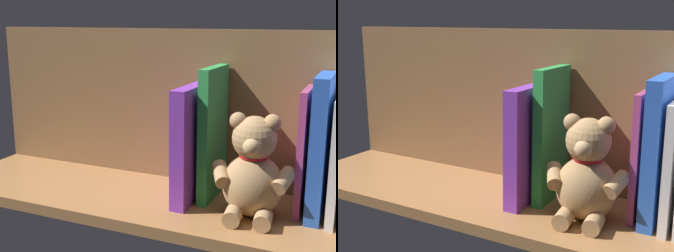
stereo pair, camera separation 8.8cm
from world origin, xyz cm
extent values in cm
cube|color=#9E6B3D|center=(0.00, 0.00, -1.10)|extent=(95.88, 27.12, 2.20)
cube|color=brown|center=(0.00, -11.31, 16.12)|extent=(95.88, 1.50, 32.25)
cube|color=blue|center=(-27.59, -3.60, 12.58)|extent=(2.56, 13.11, 25.17)
cube|color=#B23F72|center=(-24.82, -4.36, 11.27)|extent=(1.21, 11.59, 22.54)
ellipsoid|color=tan|center=(-17.15, 1.80, 5.65)|extent=(11.74, 10.74, 11.31)
sphere|color=tan|center=(-17.15, 1.80, 14.23)|extent=(7.78, 7.78, 7.78)
sphere|color=tan|center=(-20.05, 1.48, 17.14)|extent=(3.00, 3.00, 3.00)
sphere|color=tan|center=(-14.25, 2.12, 17.14)|extent=(3.00, 3.00, 3.00)
sphere|color=tan|center=(-17.52, 5.08, 13.64)|extent=(3.00, 3.00, 3.00)
cylinder|color=tan|center=(-22.65, 2.61, 7.63)|extent=(3.89, 6.03, 4.18)
cylinder|color=tan|center=(-11.97, 3.80, 7.63)|extent=(4.84, 6.16, 4.18)
cylinder|color=tan|center=(-20.21, 6.30, 1.50)|extent=(3.45, 4.55, 3.00)
cylinder|color=tan|center=(-15.15, 6.86, 1.50)|extent=(3.45, 4.55, 3.00)
torus|color=red|center=(-17.15, 1.80, 11.13)|extent=(5.70, 5.70, 0.88)
cube|color=green|center=(-7.77, -3.89, 12.81)|extent=(1.97, 12.54, 25.63)
cube|color=purple|center=(-4.47, -1.85, 11.11)|extent=(2.85, 16.61, 22.23)
camera|label=1|loc=(-34.75, 78.05, 34.61)|focal=49.30mm
camera|label=2|loc=(-42.57, 74.08, 34.61)|focal=49.30mm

